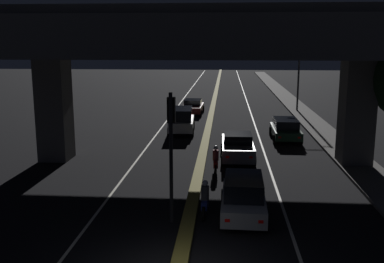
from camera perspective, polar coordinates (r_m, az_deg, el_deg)
lane_line_left_inner at (r=47.55m, az=-1.95°, el=3.06°), size 0.12×126.00×0.00m
lane_line_right_inner at (r=47.33m, az=7.28°, el=2.93°), size 0.12×126.00×0.00m
median_divider at (r=47.27m, az=2.66°, el=3.12°), size 0.53×126.00×0.20m
sidewalk_right at (r=41.02m, az=14.71°, el=1.47°), size 2.24×126.00×0.16m
elevated_overpass at (r=25.19m, az=1.28°, el=11.31°), size 23.06×13.10×8.90m
traffic_light_left_of_median at (r=16.80m, az=-2.66°, el=-0.42°), size 0.30×0.49×5.02m
street_lamp at (r=45.43m, az=12.96°, el=8.36°), size 2.61×0.32×7.89m
car_silver_lead at (r=18.07m, az=6.54°, el=-8.15°), size 1.92×4.21×1.62m
car_grey_second at (r=26.66m, az=5.81°, el=-1.87°), size 2.02×4.68×1.56m
car_dark_green_third at (r=32.42m, az=11.79°, el=0.35°), size 2.00×4.42×1.50m
car_white_lead_oncoming at (r=34.32m, az=-1.34°, el=1.50°), size 2.13×4.41×1.88m
car_dark_red_second_oncoming at (r=43.13m, az=0.12°, el=3.19°), size 2.07×4.20×1.40m
motorcycle_blue_filtering_near at (r=18.11m, az=1.66°, el=-8.75°), size 0.34×1.74×1.47m
motorcycle_red_filtering_mid at (r=23.88m, az=3.02°, el=-3.79°), size 0.33×1.90×1.46m
pedestrian_on_sidewalk at (r=26.54m, az=20.09°, el=-2.23°), size 0.37×0.37×1.57m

